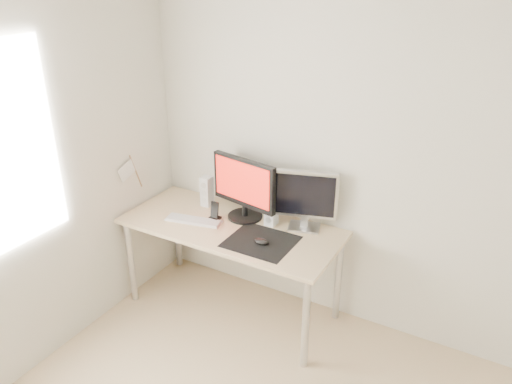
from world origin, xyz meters
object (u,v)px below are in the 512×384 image
at_px(desk, 231,235).
at_px(main_monitor, 244,186).
at_px(mouse, 261,242).
at_px(keyboard, 194,220).
at_px(second_monitor, 305,197).
at_px(speaker_right, 271,210).
at_px(speaker_left, 207,191).
at_px(phone_dock, 215,214).

xyz_separation_m(desk, main_monitor, (0.02, 0.15, 0.33)).
bearing_deg(mouse, keyboard, 175.73).
bearing_deg(main_monitor, mouse, -43.00).
xyz_separation_m(second_monitor, speaker_right, (-0.23, -0.07, -0.12)).
distance_m(mouse, keyboard, 0.60).
relative_size(mouse, keyboard, 0.25).
height_order(speaker_left, phone_dock, speaker_left).
bearing_deg(main_monitor, speaker_left, 173.68).
height_order(speaker_right, keyboard, speaker_right).
height_order(second_monitor, phone_dock, second_monitor).
height_order(desk, second_monitor, second_monitor).
height_order(desk, keyboard, keyboard).
relative_size(mouse, speaker_left, 0.45).
bearing_deg(second_monitor, speaker_right, -163.17).
bearing_deg(second_monitor, phone_dock, -162.22).
distance_m(desk, keyboard, 0.30).
height_order(main_monitor, phone_dock, main_monitor).
height_order(mouse, speaker_right, speaker_right).
bearing_deg(desk, keyboard, -163.14).
bearing_deg(phone_dock, speaker_left, 137.48).
distance_m(main_monitor, second_monitor, 0.46).
height_order(mouse, phone_dock, phone_dock).
distance_m(second_monitor, speaker_right, 0.27).
relative_size(mouse, second_monitor, 0.24).
distance_m(speaker_left, speaker_right, 0.58).
distance_m(main_monitor, phone_dock, 0.30).
bearing_deg(mouse, phone_dock, 162.49).
bearing_deg(desk, speaker_right, 32.26).
height_order(desk, phone_dock, phone_dock).
height_order(speaker_left, keyboard, speaker_left).
relative_size(desk, keyboard, 3.67).
xyz_separation_m(speaker_right, keyboard, (-0.52, -0.24, -0.11)).
bearing_deg(second_monitor, desk, -154.69).
bearing_deg(mouse, speaker_right, 104.94).
relative_size(speaker_left, speaker_right, 1.00).
relative_size(keyboard, phone_dock, 3.13).
distance_m(desk, speaker_left, 0.43).
bearing_deg(speaker_right, phone_dock, -161.67).
bearing_deg(mouse, desk, 158.61).
distance_m(mouse, speaker_right, 0.31).
distance_m(speaker_right, phone_dock, 0.43).
bearing_deg(speaker_left, mouse, -25.77).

